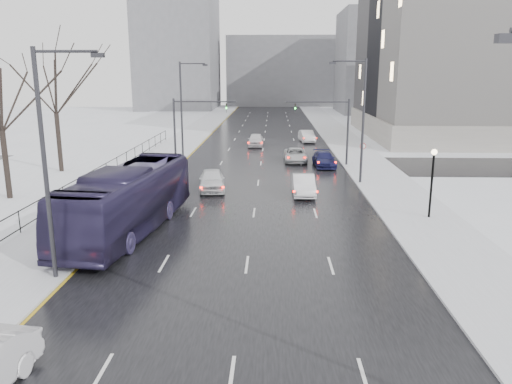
# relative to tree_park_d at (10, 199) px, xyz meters

# --- Properties ---
(road) EXTENTS (16.00, 150.00, 0.04)m
(road) POSITION_rel_tree_park_d_xyz_m (17.80, 26.00, 0.02)
(road) COLOR black
(road) RESTS_ON ground
(cross_road) EXTENTS (130.00, 10.00, 0.04)m
(cross_road) POSITION_rel_tree_park_d_xyz_m (17.80, 14.00, 0.02)
(cross_road) COLOR black
(cross_road) RESTS_ON ground
(sidewalk_left) EXTENTS (5.00, 150.00, 0.16)m
(sidewalk_left) POSITION_rel_tree_park_d_xyz_m (7.30, 26.00, 0.08)
(sidewalk_left) COLOR silver
(sidewalk_left) RESTS_ON ground
(sidewalk_right) EXTENTS (5.00, 150.00, 0.16)m
(sidewalk_right) POSITION_rel_tree_park_d_xyz_m (28.30, 26.00, 0.08)
(sidewalk_right) COLOR silver
(sidewalk_right) RESTS_ON ground
(park_strip) EXTENTS (14.00, 150.00, 0.12)m
(park_strip) POSITION_rel_tree_park_d_xyz_m (-2.20, 26.00, 0.06)
(park_strip) COLOR white
(park_strip) RESTS_ON ground
(tree_park_d) EXTENTS (8.75, 8.75, 12.50)m
(tree_park_d) POSITION_rel_tree_park_d_xyz_m (0.00, 0.00, 0.00)
(tree_park_d) COLOR black
(tree_park_d) RESTS_ON ground
(tree_park_e) EXTENTS (9.45, 9.45, 13.50)m
(tree_park_e) POSITION_rel_tree_park_d_xyz_m (-0.40, 10.00, 0.00)
(tree_park_e) COLOR black
(tree_park_e) RESTS_ON ground
(iron_fence) EXTENTS (0.06, 70.00, 1.30)m
(iron_fence) POSITION_rel_tree_park_d_xyz_m (4.80, -4.00, 0.91)
(iron_fence) COLOR black
(iron_fence) RESTS_ON sidewalk_left
(streetlight_r_mid) EXTENTS (2.95, 0.25, 10.00)m
(streetlight_r_mid) POSITION_rel_tree_park_d_xyz_m (25.97, 6.00, 5.62)
(streetlight_r_mid) COLOR #2D2D33
(streetlight_r_mid) RESTS_ON ground
(streetlight_l_near) EXTENTS (2.95, 0.25, 10.00)m
(streetlight_l_near) POSITION_rel_tree_park_d_xyz_m (9.63, -14.00, 5.62)
(streetlight_l_near) COLOR #2D2D33
(streetlight_l_near) RESTS_ON ground
(streetlight_l_far) EXTENTS (2.95, 0.25, 10.00)m
(streetlight_l_far) POSITION_rel_tree_park_d_xyz_m (9.63, 18.00, 5.62)
(streetlight_l_far) COLOR #2D2D33
(streetlight_l_far) RESTS_ON ground
(lamppost_r_mid) EXTENTS (0.36, 0.36, 4.28)m
(lamppost_r_mid) POSITION_rel_tree_park_d_xyz_m (28.80, -4.00, 2.94)
(lamppost_r_mid) COLOR black
(lamppost_r_mid) RESTS_ON sidewalk_right
(mast_signal_right) EXTENTS (6.10, 0.33, 6.50)m
(mast_signal_right) POSITION_rel_tree_park_d_xyz_m (25.13, 14.00, 4.11)
(mast_signal_right) COLOR #2D2D33
(mast_signal_right) RESTS_ON ground
(mast_signal_left) EXTENTS (6.10, 0.33, 6.50)m
(mast_signal_left) POSITION_rel_tree_park_d_xyz_m (10.47, 14.00, 4.11)
(mast_signal_left) COLOR #2D2D33
(mast_signal_left) RESTS_ON ground
(no_uturn_sign) EXTENTS (0.60, 0.06, 2.70)m
(no_uturn_sign) POSITION_rel_tree_park_d_xyz_m (27.00, 10.00, 2.30)
(no_uturn_sign) COLOR #2D2D33
(no_uturn_sign) RESTS_ON sidewalk_right
(bldg_far_right) EXTENTS (24.00, 20.00, 22.00)m
(bldg_far_right) POSITION_rel_tree_park_d_xyz_m (45.80, 81.00, 11.00)
(bldg_far_right) COLOR slate
(bldg_far_right) RESTS_ON ground
(bldg_far_left) EXTENTS (18.00, 22.00, 28.00)m
(bldg_far_left) POSITION_rel_tree_park_d_xyz_m (-4.20, 91.00, 14.00)
(bldg_far_left) COLOR slate
(bldg_far_left) RESTS_ON ground
(bldg_far_center) EXTENTS (30.00, 18.00, 18.00)m
(bldg_far_center) POSITION_rel_tree_park_d_xyz_m (21.80, 106.00, 9.00)
(bldg_far_center) COLOR slate
(bldg_far_center) RESTS_ON ground
(bus) EXTENTS (4.76, 13.80, 3.77)m
(bus) POSITION_rel_tree_park_d_xyz_m (10.80, -7.08, 1.92)
(bus) COLOR #2B2548
(bus) RESTS_ON road
(sedan_center_near) EXTENTS (2.50, 4.99, 1.63)m
(sedan_center_near) POSITION_rel_tree_park_d_xyz_m (14.30, 3.22, 0.86)
(sedan_center_near) COLOR silver
(sedan_center_near) RESTS_ON road
(sedan_right_near) EXTENTS (1.63, 4.58, 1.50)m
(sedan_right_near) POSITION_rel_tree_park_d_xyz_m (21.30, 1.99, 0.79)
(sedan_right_near) COLOR white
(sedan_right_near) RESTS_ON road
(sedan_right_cross) EXTENTS (2.34, 4.97, 1.37)m
(sedan_right_cross) POSITION_rel_tree_park_d_xyz_m (21.30, 16.07, 0.73)
(sedan_right_cross) COLOR silver
(sedan_right_cross) RESTS_ON road
(sedan_right_far) EXTENTS (2.15, 4.90, 1.40)m
(sedan_right_far) POSITION_rel_tree_park_d_xyz_m (23.98, 13.56, 0.74)
(sedan_right_far) COLOR #18194A
(sedan_right_far) RESTS_ON road
(sedan_center_far) EXTENTS (1.90, 4.65, 1.58)m
(sedan_center_far) POSITION_rel_tree_park_d_xyz_m (16.89, 26.72, 0.83)
(sedan_center_far) COLOR silver
(sedan_center_far) RESTS_ON road
(sedan_right_distant) EXTENTS (2.16, 4.74, 1.51)m
(sedan_right_distant) POSITION_rel_tree_park_d_xyz_m (23.41, 30.83, 0.79)
(sedan_right_distant) COLOR white
(sedan_right_distant) RESTS_ON road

